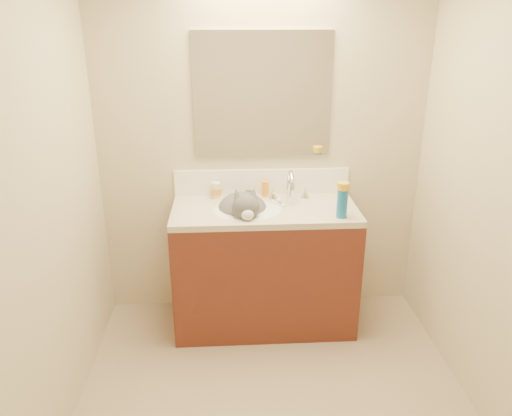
{
  "coord_description": "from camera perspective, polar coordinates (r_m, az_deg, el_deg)",
  "views": [
    {
      "loc": [
        -0.24,
        -2.02,
        2.03
      ],
      "look_at": [
        -0.06,
        0.92,
        0.88
      ],
      "focal_mm": 35.0,
      "sensor_mm": 36.0,
      "label": 1
    }
  ],
  "objects": [
    {
      "name": "spray_cap",
      "position": [
        3.06,
        9.94,
        2.49
      ],
      "size": [
        0.08,
        0.08,
        0.04
      ],
      "primitive_type": "cylinder",
      "rotation": [
        0.0,
        0.0,
        0.16
      ],
      "color": "gold",
      "rests_on": "spray_can"
    },
    {
      "name": "pill_label",
      "position": [
        3.4,
        -4.56,
        1.92
      ],
      "size": [
        0.09,
        0.09,
        0.04
      ],
      "primitive_type": "cylinder",
      "rotation": [
        0.0,
        0.0,
        -0.34
      ],
      "color": "orange",
      "rests_on": "pill_bottle"
    },
    {
      "name": "pill_bottle",
      "position": [
        3.39,
        -4.57,
        2.04
      ],
      "size": [
        0.08,
        0.08,
        0.11
      ],
      "primitive_type": "cylinder",
      "rotation": [
        0.0,
        0.0,
        -0.34
      ],
      "color": "white",
      "rests_on": "counter_slab"
    },
    {
      "name": "backsplash",
      "position": [
        3.44,
        0.68,
        3.0
      ],
      "size": [
        1.2,
        0.02,
        0.18
      ],
      "primitive_type": "cube",
      "color": "white",
      "rests_on": "counter_slab"
    },
    {
      "name": "basin",
      "position": [
        3.22,
        -1.09,
        -1.39
      ],
      "size": [
        0.45,
        0.36,
        0.14
      ],
      "primitive_type": "ellipsoid",
      "color": "white",
      "rests_on": "vanity_cabinet"
    },
    {
      "name": "vanity_cabinet",
      "position": [
        3.41,
        0.96,
        -7.03
      ],
      "size": [
        1.2,
        0.55,
        0.82
      ],
      "primitive_type": "cube",
      "color": "#532116",
      "rests_on": "ground"
    },
    {
      "name": "silver_jar",
      "position": [
        3.38,
        -0.73,
        1.67
      ],
      "size": [
        0.08,
        0.08,
        0.07
      ],
      "primitive_type": "cylinder",
      "rotation": [
        0.0,
        0.0,
        0.37
      ],
      "color": "#B7B7BC",
      "rests_on": "counter_slab"
    },
    {
      "name": "mirror",
      "position": [
        3.3,
        0.73,
        12.76
      ],
      "size": [
        0.9,
        0.02,
        0.8
      ],
      "primitive_type": "cube",
      "color": "white",
      "rests_on": "room_shell"
    },
    {
      "name": "room_shell",
      "position": [
        2.11,
        3.17,
        6.27
      ],
      "size": [
        2.24,
        2.54,
        2.52
      ],
      "color": "#C0B08F",
      "rests_on": "ground"
    },
    {
      "name": "cat",
      "position": [
        3.22,
        -1.46,
        -0.32
      ],
      "size": [
        0.4,
        0.47,
        0.35
      ],
      "rotation": [
        0.0,
        0.0,
        0.1
      ],
      "color": "#4A474A",
      "rests_on": "basin"
    },
    {
      "name": "amber_bottle",
      "position": [
        3.41,
        1.07,
        2.2
      ],
      "size": [
        0.05,
        0.05,
        0.11
      ],
      "primitive_type": "cylinder",
      "rotation": [
        0.0,
        0.0,
        -0.09
      ],
      "color": "orange",
      "rests_on": "counter_slab"
    },
    {
      "name": "counter_slab",
      "position": [
        3.23,
        1.01,
        -0.31
      ],
      "size": [
        1.2,
        0.55,
        0.04
      ],
      "primitive_type": "cube",
      "color": "#C3B499",
      "rests_on": "vanity_cabinet"
    },
    {
      "name": "toothbrush_head",
      "position": [
        3.3,
        2.88,
        0.65
      ],
      "size": [
        0.02,
        0.03,
        0.02
      ],
      "primitive_type": "cube",
      "rotation": [
        0.0,
        0.0,
        0.25
      ],
      "color": "#649DD6",
      "rests_on": "counter_slab"
    },
    {
      "name": "spray_can",
      "position": [
        3.09,
        9.81,
        0.52
      ],
      "size": [
        0.08,
        0.08,
        0.18
      ],
      "primitive_type": "cylinder",
      "rotation": [
        0.0,
        0.0,
        0.16
      ],
      "color": "#1665A0",
      "rests_on": "counter_slab"
    },
    {
      "name": "toothbrush",
      "position": [
        3.3,
        2.88,
        0.59
      ],
      "size": [
        0.05,
        0.14,
        0.01
      ],
      "primitive_type": "cube",
      "rotation": [
        0.0,
        0.0,
        0.25
      ],
      "color": "white",
      "rests_on": "counter_slab"
    },
    {
      "name": "faucet",
      "position": [
        3.34,
        3.92,
        2.31
      ],
      "size": [
        0.28,
        0.2,
        0.21
      ],
      "color": "silver",
      "rests_on": "counter_slab"
    }
  ]
}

